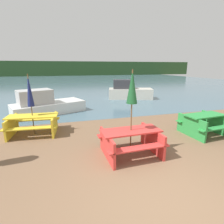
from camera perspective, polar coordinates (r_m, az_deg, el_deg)
The scene contains 10 objects.
ground_plane at distance 3.99m, azimuth 16.58°, elevation -25.97°, with size 60.00×60.00×0.00m, color brown.
water at distance 33.27m, azimuth -13.03°, elevation 9.85°, with size 60.00×50.00×0.00m.
far_treeline at distance 53.16m, azimuth -14.44°, elevation 13.59°, with size 80.00×1.60×4.00m.
picnic_table_red at distance 5.24m, azimuth 6.11°, elevation -8.95°, with size 1.76×1.43×0.77m.
picnic_table_green at distance 7.58m, azimuth 27.78°, elevation -3.11°, with size 1.61×1.49×0.80m.
picnic_table_yellow at distance 7.41m, azimuth -24.33°, elevation -3.18°, with size 1.96×1.53×0.75m.
umbrella_darkgreen at distance 4.84m, azimuth 6.60°, elevation 7.89°, with size 0.30×0.30×2.49m.
umbrella_navy at distance 7.16m, azimuth -25.36°, elevation 6.24°, with size 0.24×0.24×2.30m.
boat at distance 10.37m, azimuth -20.93°, elevation 2.19°, with size 4.12×2.88×1.37m.
boat_second at distance 14.38m, azimuth 5.52°, elevation 6.64°, with size 3.70×2.31×1.53m.
Camera 1 is at (-1.77, -2.49, 2.56)m, focal length 28.00 mm.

